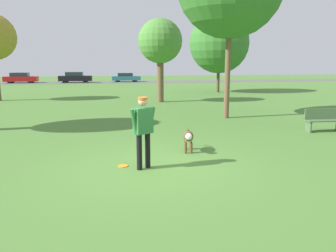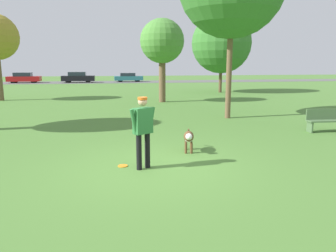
# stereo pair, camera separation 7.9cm
# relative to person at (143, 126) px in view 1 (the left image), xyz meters

# --- Properties ---
(ground_plane) EXTENTS (120.00, 120.00, 0.00)m
(ground_plane) POSITION_rel_person_xyz_m (0.23, 0.05, -1.04)
(ground_plane) COLOR #4C7A33
(far_road_strip) EXTENTS (120.00, 6.00, 0.01)m
(far_road_strip) POSITION_rel_person_xyz_m (0.23, 37.79, -1.04)
(far_road_strip) COLOR #5B5B59
(far_road_strip) RESTS_ON ground_plane
(person) EXTENTS (0.67, 0.45, 1.74)m
(person) POSITION_rel_person_xyz_m (0.00, 0.00, 0.00)
(person) COLOR black
(person) RESTS_ON ground_plane
(dog) EXTENTS (0.43, 1.06, 0.62)m
(dog) POSITION_rel_person_xyz_m (1.43, 1.29, -0.61)
(dog) COLOR brown
(dog) RESTS_ON ground_plane
(frisbee) EXTENTS (0.25, 0.25, 0.02)m
(frisbee) POSITION_rel_person_xyz_m (-0.49, 0.26, -1.03)
(frisbee) COLOR orange
(frisbee) RESTS_ON ground_plane
(tree_mid_center) EXTENTS (2.84, 2.84, 5.33)m
(tree_mid_center) POSITION_rel_person_xyz_m (2.62, 13.70, 2.82)
(tree_mid_center) COLOR brown
(tree_mid_center) RESTS_ON ground_plane
(tree_far_right) EXTENTS (5.11, 5.11, 6.76)m
(tree_far_right) POSITION_rel_person_xyz_m (8.79, 20.08, 3.15)
(tree_far_right) COLOR brown
(tree_far_right) RESTS_ON ground_plane
(parked_car_red) EXTENTS (4.11, 1.95, 1.34)m
(parked_car_red) POSITION_rel_person_xyz_m (-11.81, 38.00, -0.39)
(parked_car_red) COLOR red
(parked_car_red) RESTS_ON ground_plane
(parked_car_black) EXTENTS (4.25, 1.82, 1.39)m
(parked_car_black) POSITION_rel_person_xyz_m (-4.91, 37.43, -0.35)
(parked_car_black) COLOR black
(parked_car_black) RESTS_ON ground_plane
(parked_car_teal) EXTENTS (3.90, 1.76, 1.21)m
(parked_car_teal) POSITION_rel_person_xyz_m (1.73, 38.04, -0.43)
(parked_car_teal) COLOR teal
(parked_car_teal) RESTS_ON ground_plane
(park_bench) EXTENTS (1.42, 0.48, 0.84)m
(park_bench) POSITION_rel_person_xyz_m (7.11, 3.20, -0.59)
(park_bench) COLOR #4C6B42
(park_bench) RESTS_ON ground_plane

